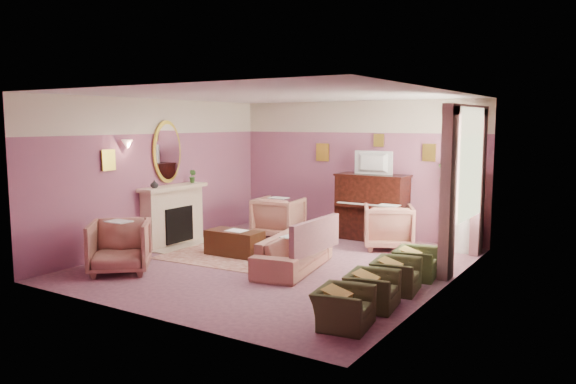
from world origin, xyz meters
The scene contains 48 objects.
floor centered at (0.00, 0.00, 0.00)m, with size 5.50×6.00×0.01m, color #845465.
ceiling centered at (0.00, 0.00, 2.80)m, with size 5.50×6.00×0.01m, color silver.
wall_back centered at (0.00, 3.00, 1.40)m, with size 5.50×0.02×2.80m, color #6F4162.
wall_front centered at (0.00, -3.00, 1.40)m, with size 5.50×0.02×2.80m, color #6F4162.
wall_left centered at (-2.75, 0.00, 1.40)m, with size 0.02×6.00×2.80m, color #6F4162.
wall_right centered at (2.75, 0.00, 1.40)m, with size 0.02×6.00×2.80m, color #6F4162.
picture_rail_band centered at (0.00, 2.99, 2.47)m, with size 5.50×0.01×0.65m, color beige.
stripe_panel centered at (2.73, 1.30, 1.07)m, with size 0.01×3.00×2.15m, color #B4BFA5.
fireplace_surround centered at (-2.59, 0.20, 0.55)m, with size 0.30×1.40×1.10m, color beige.
fireplace_inset centered at (-2.49, 0.20, 0.40)m, with size 0.18×0.72×0.68m, color black.
fire_ember centered at (-2.45, 0.20, 0.22)m, with size 0.06×0.54×0.10m, color orange.
mantel_shelf centered at (-2.56, 0.20, 1.12)m, with size 0.40×1.55×0.07m, color beige.
hearth centered at (-2.39, 0.20, 0.01)m, with size 0.55×1.50×0.02m, color beige.
mirror_frame centered at (-2.70, 0.20, 1.80)m, with size 0.04×0.72×1.20m, color gold.
mirror_glass centered at (-2.67, 0.20, 1.80)m, with size 0.01×0.60×1.06m, color white.
sconce_shade centered at (-2.62, -0.85, 1.98)m, with size 0.20×0.20×0.16m, color #FFC2A0.
piano centered at (0.50, 2.68, 0.65)m, with size 1.40×0.60×1.30m, color black.
piano_keyshelf centered at (0.50, 2.33, 0.72)m, with size 1.30×0.12×0.06m, color black.
piano_keys centered at (0.50, 2.33, 0.76)m, with size 1.20×0.08×0.02m, color white.
piano_top centered at (0.50, 2.68, 1.31)m, with size 1.45×0.65×0.04m, color black.
television centered at (0.50, 2.63, 1.60)m, with size 0.80×0.12×0.48m, color black.
print_back_left centered at (-0.80, 2.96, 1.72)m, with size 0.30×0.03×0.38m, color gold.
print_back_right centered at (1.55, 2.96, 1.78)m, with size 0.26×0.03×0.34m, color gold.
print_back_mid centered at (0.50, 2.96, 2.00)m, with size 0.22×0.03×0.26m, color gold.
print_left_wall centered at (-2.71, -1.20, 1.72)m, with size 0.03×0.28×0.36m, color gold.
window_blind centered at (2.70, 1.55, 1.70)m, with size 0.03×1.40×1.80m, color beige.
curtain_left centered at (2.62, 0.63, 1.30)m, with size 0.16×0.34×2.60m, color #86535A.
curtain_right centered at (2.62, 2.47, 1.30)m, with size 0.16×0.34×2.60m, color #86535A.
pelmet centered at (2.62, 1.55, 2.56)m, with size 0.16×2.20×0.16m, color #86535A.
mantel_plant centered at (-2.55, 0.75, 1.29)m, with size 0.16×0.16×0.28m, color #346C28.
mantel_vase centered at (-2.55, -0.30, 1.23)m, with size 0.16×0.16×0.16m, color beige.
area_rug centered at (-0.94, 0.08, 0.01)m, with size 2.50×1.80×0.01m, color tan.
coffee_table centered at (-1.01, 0.10, 0.23)m, with size 1.00×0.50×0.45m, color #391F0F.
table_paper centered at (-0.96, 0.10, 0.46)m, with size 0.35×0.28×0.01m, color white.
sofa centered at (0.39, -0.17, 0.38)m, with size 0.62×1.87×0.75m, color #A56E5C.
sofa_throw centered at (0.79, -0.17, 0.60)m, with size 0.09×1.41×0.52m, color #86535A.
floral_armchair_left centered at (-1.22, 1.85, 0.46)m, with size 0.89×0.89×0.92m, color #A56E5C.
floral_armchair_right centered at (1.10, 2.08, 0.46)m, with size 0.89×0.89×0.92m, color #A56E5C.
floral_armchair_front centered at (-1.84, -1.78, 0.46)m, with size 0.89×0.89×0.92m, color #A56E5C.
olive_chair_a centered at (2.22, -2.02, 0.30)m, with size 0.49×0.70×0.61m, color #3F4624.
olive_chair_b centered at (2.22, -1.20, 0.30)m, with size 0.49×0.70×0.61m, color #3F4624.
olive_chair_c centered at (2.22, -0.38, 0.30)m, with size 0.49×0.70×0.61m, color #3F4624.
olive_chair_d centered at (2.22, 0.44, 0.30)m, with size 0.49×0.70×0.61m, color #3F4624.
side_table centered at (2.39, 2.64, 0.35)m, with size 0.52×0.52×0.70m, color silver.
side_plant_big centered at (2.39, 2.64, 0.87)m, with size 0.30×0.30×0.34m, color #346C28.
side_plant_small centered at (2.51, 2.54, 0.84)m, with size 0.16×0.16×0.28m, color #346C28.
palm_pot centered at (2.21, 2.59, 0.17)m, with size 0.34×0.34×0.34m, color #9A5E44.
palm_plant centered at (2.21, 2.59, 1.06)m, with size 0.76×0.76×1.44m, color #346C28.
Camera 1 is at (5.03, -7.69, 2.37)m, focal length 35.00 mm.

